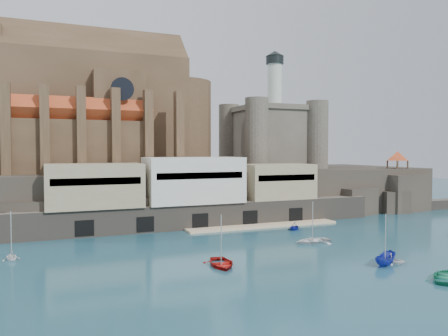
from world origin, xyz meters
TOP-DOWN VIEW (x-y plane):
  - ground at (0.00, 0.00)m, footprint 300.00×300.00m
  - promontory at (-0.19, 39.37)m, footprint 100.00×36.00m
  - quay at (-10.19, 23.07)m, footprint 70.00×12.00m
  - church at (-24.13, 41.85)m, footprint 47.00×25.93m
  - castle_keep at (16.08, 41.08)m, footprint 21.20×21.20m
  - rock_outcrop at (42.00, 25.84)m, footprint 14.50×10.50m
  - pavilion at (42.00, 26.00)m, footprint 6.40×6.40m
  - boat_0 at (-15.69, -4.92)m, footprint 4.39×1.91m
  - boat_1 at (4.87, -12.00)m, footprint 3.12×2.85m
  - boat_2 at (3.49, -12.24)m, footprint 2.45×2.43m
  - boat_3 at (5.49, -19.70)m, footprint 3.53×4.29m
  - boat_4 at (-40.00, 8.08)m, footprint 2.88×2.17m
  - boat_6 at (2.41, 2.23)m, footprint 1.54×4.39m
  - boat_7 at (5.67, 12.95)m, footprint 3.01×3.20m

SIDE VIEW (x-z plane):
  - ground at x=0.00m, z-range 0.00..0.00m
  - boat_0 at x=-15.69m, z-range -2.97..2.97m
  - boat_1 at x=4.87m, z-range -1.55..1.55m
  - boat_2 at x=3.49m, z-range -2.35..2.35m
  - boat_3 at x=5.49m, z-range -3.05..3.05m
  - boat_4 at x=-40.00m, z-range -1.49..1.49m
  - boat_6 at x=2.41m, z-range -3.02..3.02m
  - boat_7 at x=5.67m, z-range -1.59..1.59m
  - rock_outcrop at x=42.00m, z-range -0.33..8.37m
  - promontory at x=-0.19m, z-range -0.08..9.92m
  - quay at x=-10.19m, z-range -0.46..12.59m
  - pavilion at x=42.00m, z-range 10.03..15.43m
  - castle_keep at x=16.08m, z-range 3.66..32.96m
  - church at x=-24.13m, z-range 6.88..37.38m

